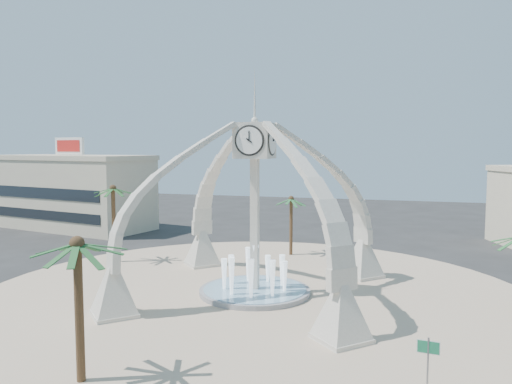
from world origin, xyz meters
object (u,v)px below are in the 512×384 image
(clock_tower, at_px, (255,205))
(fountain, at_px, (255,290))
(palm_south, at_px, (77,246))
(street_sign, at_px, (428,355))
(palm_west, at_px, (113,190))
(palm_north, at_px, (291,200))

(clock_tower, relative_size, fountain, 2.24)
(palm_south, distance_m, street_sign, 15.85)
(palm_west, relative_size, street_sign, 2.94)
(palm_north, xyz_separation_m, street_sign, (11.73, -25.78, -3.65))
(palm_north, bearing_deg, fountain, -88.30)
(fountain, bearing_deg, palm_south, -103.26)
(palm_north, relative_size, street_sign, 2.42)
(fountain, distance_m, palm_west, 17.66)
(palm_west, relative_size, palm_south, 1.07)
(fountain, bearing_deg, street_sign, -47.00)
(clock_tower, distance_m, palm_south, 15.65)
(clock_tower, relative_size, palm_north, 2.87)
(fountain, height_order, palm_west, palm_west)
(fountain, distance_m, palm_north, 14.61)
(palm_west, bearing_deg, clock_tower, -21.17)
(clock_tower, bearing_deg, palm_west, 158.83)
(street_sign, bearing_deg, palm_north, 120.44)
(palm_south, height_order, street_sign, palm_south)
(palm_south, bearing_deg, street_sign, 11.69)
(palm_north, bearing_deg, palm_south, -96.29)
(clock_tower, xyz_separation_m, palm_west, (-15.33, 5.94, 0.26))
(clock_tower, bearing_deg, fountain, 90.00)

